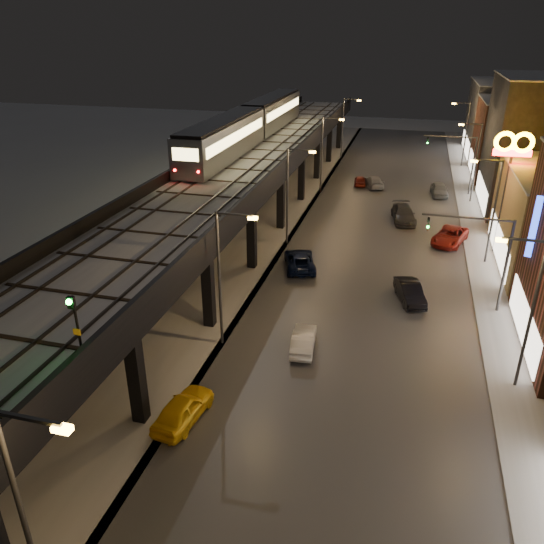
# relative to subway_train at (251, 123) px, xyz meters

# --- Properties ---
(ground) EXTENTS (220.00, 220.00, 0.00)m
(ground) POSITION_rel_subway_train_xyz_m (8.50, -45.67, -8.51)
(ground) COLOR silver
(road_surface) EXTENTS (17.00, 120.00, 0.06)m
(road_surface) POSITION_rel_subway_train_xyz_m (16.00, -10.67, -8.48)
(road_surface) COLOR #46474D
(road_surface) RESTS_ON ground
(sidewalk_right) EXTENTS (4.00, 120.00, 0.14)m
(sidewalk_right) POSITION_rel_subway_train_xyz_m (26.00, -10.67, -8.44)
(sidewalk_right) COLOR #9FA1A8
(sidewalk_right) RESTS_ON ground
(under_viaduct_pavement) EXTENTS (11.00, 120.00, 0.06)m
(under_viaduct_pavement) POSITION_rel_subway_train_xyz_m (2.50, -10.67, -8.48)
(under_viaduct_pavement) COLOR #9FA1A8
(under_viaduct_pavement) RESTS_ON ground
(elevated_viaduct) EXTENTS (9.00, 100.00, 6.30)m
(elevated_viaduct) POSITION_rel_subway_train_xyz_m (2.50, -13.82, -2.89)
(elevated_viaduct) COLOR black
(elevated_viaduct) RESTS_ON ground
(viaduct_trackbed) EXTENTS (8.40, 100.00, 0.32)m
(viaduct_trackbed) POSITION_rel_subway_train_xyz_m (2.49, -13.70, -2.12)
(viaduct_trackbed) COLOR #B2B7C1
(viaduct_trackbed) RESTS_ON elevated_viaduct
(viaduct_parapet_streetside) EXTENTS (0.30, 100.00, 1.10)m
(viaduct_parapet_streetside) POSITION_rel_subway_train_xyz_m (6.85, -13.67, -1.66)
(viaduct_parapet_streetside) COLOR black
(viaduct_parapet_streetside) RESTS_ON elevated_viaduct
(viaduct_parapet_far) EXTENTS (0.30, 100.00, 1.10)m
(viaduct_parapet_far) POSITION_rel_subway_train_xyz_m (-1.85, -13.67, -1.66)
(viaduct_parapet_far) COLOR black
(viaduct_parapet_far) RESTS_ON elevated_viaduct
(building_e) EXTENTS (12.20, 12.20, 10.16)m
(building_e) POSITION_rel_subway_train_xyz_m (32.49, 16.33, -3.43)
(building_e) COLOR brown
(building_e) RESTS_ON ground
(building_f) EXTENTS (12.20, 16.20, 11.16)m
(building_f) POSITION_rel_subway_train_xyz_m (32.49, 30.33, -2.93)
(building_f) COLOR #414144
(building_f) RESTS_ON ground
(streetlight_left_0) EXTENTS (2.57, 0.28, 9.00)m
(streetlight_left_0) POSITION_rel_subway_train_xyz_m (8.07, -50.67, -3.27)
(streetlight_left_0) COLOR #38383A
(streetlight_left_0) RESTS_ON ground
(streetlight_left_1) EXTENTS (2.57, 0.28, 9.00)m
(streetlight_left_1) POSITION_rel_subway_train_xyz_m (8.07, -32.67, -3.27)
(streetlight_left_1) COLOR #38383A
(streetlight_left_1) RESTS_ON ground
(streetlight_right_1) EXTENTS (2.56, 0.28, 9.00)m
(streetlight_right_1) POSITION_rel_subway_train_xyz_m (25.23, -32.67, -3.27)
(streetlight_right_1) COLOR #38383A
(streetlight_right_1) RESTS_ON ground
(streetlight_left_2) EXTENTS (2.57, 0.28, 9.00)m
(streetlight_left_2) POSITION_rel_subway_train_xyz_m (8.07, -14.67, -3.27)
(streetlight_left_2) COLOR #38383A
(streetlight_left_2) RESTS_ON ground
(streetlight_right_2) EXTENTS (2.56, 0.28, 9.00)m
(streetlight_right_2) POSITION_rel_subway_train_xyz_m (25.23, -14.67, -3.27)
(streetlight_right_2) COLOR #38383A
(streetlight_right_2) RESTS_ON ground
(streetlight_left_3) EXTENTS (2.57, 0.28, 9.00)m
(streetlight_left_3) POSITION_rel_subway_train_xyz_m (8.07, 3.33, -3.27)
(streetlight_left_3) COLOR #38383A
(streetlight_left_3) RESTS_ON ground
(streetlight_right_3) EXTENTS (2.56, 0.28, 9.00)m
(streetlight_right_3) POSITION_rel_subway_train_xyz_m (25.23, 3.33, -3.27)
(streetlight_right_3) COLOR #38383A
(streetlight_right_3) RESTS_ON ground
(streetlight_left_4) EXTENTS (2.57, 0.28, 9.00)m
(streetlight_left_4) POSITION_rel_subway_train_xyz_m (8.07, 21.33, -3.27)
(streetlight_left_4) COLOR #38383A
(streetlight_left_4) RESTS_ON ground
(streetlight_right_4) EXTENTS (2.56, 0.28, 9.00)m
(streetlight_right_4) POSITION_rel_subway_train_xyz_m (25.23, 21.33, -3.27)
(streetlight_right_4) COLOR #38383A
(streetlight_right_4) RESTS_ON ground
(traffic_light_rig_a) EXTENTS (6.10, 0.34, 7.00)m
(traffic_light_rig_a) POSITION_rel_subway_train_xyz_m (24.34, -23.67, -4.01)
(traffic_light_rig_a) COLOR #38383A
(traffic_light_rig_a) RESTS_ON ground
(traffic_light_rig_b) EXTENTS (6.10, 0.34, 7.00)m
(traffic_light_rig_b) POSITION_rel_subway_train_xyz_m (24.34, 6.33, -4.01)
(traffic_light_rig_b) COLOR #38383A
(traffic_light_rig_b) RESTS_ON ground
(subway_train) EXTENTS (3.18, 38.28, 3.80)m
(subway_train) POSITION_rel_subway_train_xyz_m (0.00, 0.00, 0.00)
(subway_train) COLOR gray
(subway_train) RESTS_ON viaduct_trackbed
(rail_signal) EXTENTS (0.32, 0.41, 2.75)m
(rail_signal) POSITION_rel_subway_train_xyz_m (6.40, -44.76, 0.06)
(rail_signal) COLOR black
(rail_signal) RESTS_ON viaduct_trackbed
(car_taxi) EXTENTS (2.23, 4.44, 1.45)m
(car_taxi) POSITION_rel_subway_train_xyz_m (8.38, -40.20, -7.78)
(car_taxi) COLOR yellow
(car_taxi) RESTS_ON ground
(car_near_white) EXTENTS (1.78, 4.04, 1.29)m
(car_near_white) POSITION_rel_subway_train_xyz_m (13.03, -32.02, -7.86)
(car_near_white) COLOR white
(car_near_white) RESTS_ON ground
(car_mid_silver) EXTENTS (3.79, 5.60, 1.42)m
(car_mid_silver) POSITION_rel_subway_train_xyz_m (10.18, -19.95, -7.80)
(car_mid_silver) COLOR black
(car_mid_silver) RESTS_ON ground
(car_mid_dark) EXTENTS (3.13, 5.02, 1.36)m
(car_mid_dark) POSITION_rel_subway_train_xyz_m (14.07, 6.87, -7.83)
(car_mid_dark) COLOR #989CA7
(car_mid_dark) RESTS_ON ground
(car_far_white) EXTENTS (1.83, 3.73, 1.23)m
(car_far_white) POSITION_rel_subway_train_xyz_m (12.28, 7.20, -7.90)
(car_far_white) COLOR maroon
(car_far_white) RESTS_ON ground
(car_onc_silver) EXTENTS (2.67, 4.56, 1.42)m
(car_onc_silver) POSITION_rel_subway_train_xyz_m (19.35, -23.60, -7.80)
(car_onc_silver) COLOR black
(car_onc_silver) RESTS_ON ground
(car_onc_dark) EXTENTS (3.94, 5.77, 1.47)m
(car_onc_dark) POSITION_rel_subway_train_xyz_m (22.65, -10.81, -7.78)
(car_onc_dark) COLOR maroon
(car_onc_dark) RESTS_ON ground
(car_onc_white) EXTENTS (3.05, 5.61, 1.54)m
(car_onc_white) POSITION_rel_subway_train_xyz_m (18.18, -5.50, -7.74)
(car_onc_white) COLOR #393A3F
(car_onc_white) RESTS_ON ground
(car_onc_red) EXTENTS (2.28, 4.59, 1.50)m
(car_onc_red) POSITION_rel_subway_train_xyz_m (22.00, 5.04, -7.76)
(car_onc_red) COLOR gray
(car_onc_red) RESTS_ON ground
(sign_mcdonalds) EXTENTS (3.19, 0.41, 10.80)m
(sign_mcdonalds) POSITION_rel_subway_train_xyz_m (26.50, -11.91, 0.39)
(sign_mcdonalds) COLOR #38383A
(sign_mcdonalds) RESTS_ON ground
(sign_carwash) EXTENTS (1.77, 0.35, 9.20)m
(sign_carwash) POSITION_rel_subway_train_xyz_m (27.00, -25.54, -1.97)
(sign_carwash) COLOR #38383A
(sign_carwash) RESTS_ON ground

